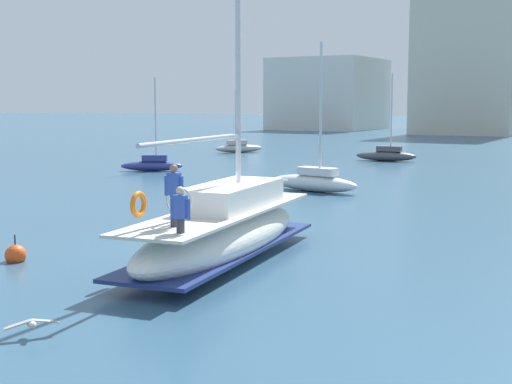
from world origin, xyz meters
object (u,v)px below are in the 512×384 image
at_px(moored_sloop_far, 386,154).
at_px(moored_ketch_distant, 314,181).
at_px(moored_sloop_near, 239,147).
at_px(seagull, 32,324).
at_px(mooring_buoy, 16,255).
at_px(main_sailboat, 223,229).
at_px(moored_cutter_left, 152,164).

distance_m(moored_sloop_far, moored_ketch_distant, 20.24).
relative_size(moored_sloop_near, seagull, 5.88).
bearing_deg(seagull, mooring_buoy, 139.92).
bearing_deg(seagull, moored_sloop_far, 100.25).
bearing_deg(moored_sloop_far, seagull, -79.75).
xyz_separation_m(moored_sloop_near, moored_ketch_distant, (17.78, -22.50, 0.08)).
height_order(moored_ketch_distant, mooring_buoy, moored_ketch_distant).
relative_size(main_sailboat, moored_cutter_left, 2.28).
bearing_deg(main_sailboat, moored_ketch_distant, 105.61).
bearing_deg(moored_sloop_near, seagull, -63.92).
bearing_deg(moored_sloop_near, mooring_buoy, -67.68).
relative_size(main_sailboat, seagull, 14.77).
relative_size(main_sailboat, mooring_buoy, 15.43).
bearing_deg(moored_sloop_near, moored_cutter_left, -77.83).
bearing_deg(moored_ketch_distant, moored_cutter_left, 161.34).
distance_m(moored_cutter_left, seagull, 34.17).
height_order(moored_cutter_left, seagull, moored_cutter_left).
xyz_separation_m(main_sailboat, mooring_buoy, (-5.19, -3.04, -0.73)).
xyz_separation_m(moored_cutter_left, mooring_buoy, (13.24, -23.82, -0.28)).
distance_m(moored_sloop_far, seagull, 44.53).
bearing_deg(moored_sloop_near, main_sailboat, -60.00).
height_order(moored_sloop_far, moored_cutter_left, moored_sloop_far).
bearing_deg(main_sailboat, seagull, -87.15).
height_order(moored_sloop_far, mooring_buoy, moored_sloop_far).
distance_m(main_sailboat, moored_ketch_distant, 16.69).
relative_size(moored_sloop_far, seagull, 7.07).
xyz_separation_m(moored_sloop_far, moored_ketch_distant, (3.05, -20.01, 0.05)).
distance_m(main_sailboat, moored_sloop_near, 44.55).
xyz_separation_m(main_sailboat, moored_cutter_left, (-18.44, 20.79, -0.45)).
xyz_separation_m(main_sailboat, moored_ketch_distant, (-4.49, 16.08, -0.36)).
relative_size(moored_sloop_near, moored_ketch_distant, 0.74).
bearing_deg(moored_ketch_distant, seagull, -78.42).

